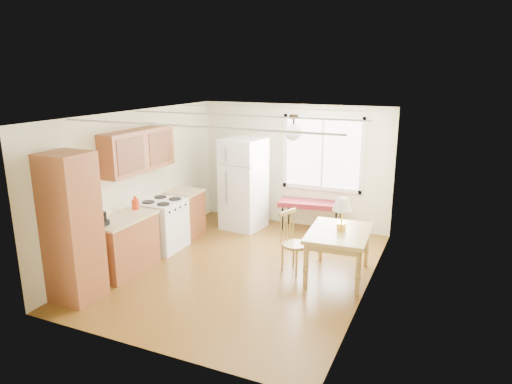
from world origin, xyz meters
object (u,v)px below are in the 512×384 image
Objects in this scene: dining_table at (339,237)px; chair at (291,237)px; refrigerator at (244,184)px; bench at (312,205)px.

chair reaches higher than dining_table.
chair is (1.58, -1.54, -0.37)m from refrigerator.
bench is at bearing 114.07° from dining_table.
bench is 2.16m from dining_table.
chair is (0.25, -1.92, 0.01)m from bench.
refrigerator is 1.91× the size of chair.
dining_table is 1.31× the size of chair.
chair is at bearing -91.37° from bench.
chair is at bearing 177.46° from dining_table.
chair is at bearing -37.54° from refrigerator.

